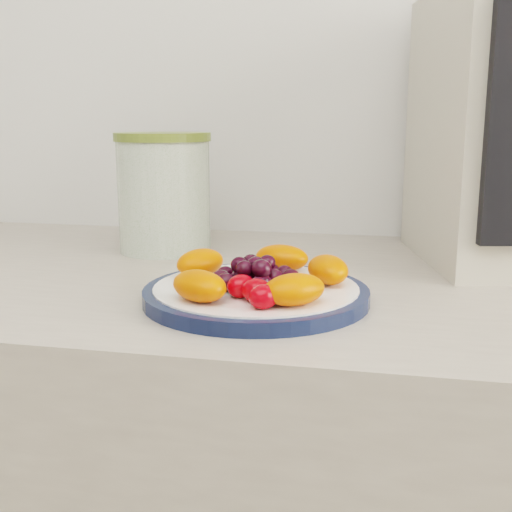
# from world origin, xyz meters

# --- Properties ---
(plate_rim) EXTENTS (0.24, 0.24, 0.01)m
(plate_rim) POSITION_xyz_m (-0.07, 1.07, 0.91)
(plate_rim) COLOR #101B3B
(plate_rim) RESTS_ON counter
(plate_face) EXTENTS (0.22, 0.22, 0.02)m
(plate_face) POSITION_xyz_m (-0.07, 1.07, 0.91)
(plate_face) COLOR white
(plate_face) RESTS_ON counter
(canister) EXTENTS (0.18, 0.18, 0.16)m
(canister) POSITION_xyz_m (-0.25, 1.31, 0.98)
(canister) COLOR #2A5910
(canister) RESTS_ON counter
(canister_lid) EXTENTS (0.18, 0.18, 0.01)m
(canister_lid) POSITION_xyz_m (-0.25, 1.31, 1.07)
(canister_lid) COLOR olive
(canister_lid) RESTS_ON canister
(appliance_body) EXTENTS (0.26, 0.32, 0.36)m
(appliance_body) POSITION_xyz_m (0.22, 1.34, 1.08)
(appliance_body) COLOR #BDB5A2
(appliance_body) RESTS_ON counter
(fruit_plate) EXTENTS (0.21, 0.21, 0.03)m
(fruit_plate) POSITION_xyz_m (-0.06, 1.07, 0.93)
(fruit_plate) COLOR #EE4000
(fruit_plate) RESTS_ON plate_face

